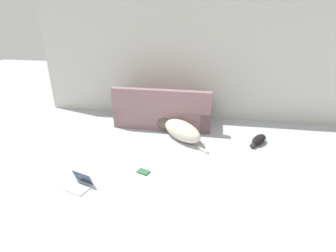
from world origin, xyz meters
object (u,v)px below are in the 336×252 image
laptop_open (80,182)px  couch (164,112)px  cat (258,140)px  book_green (143,172)px  dog (179,129)px

laptop_open → couch: bearing=89.7°
cat → book_green: (-1.84, -1.26, -0.07)m
dog → cat: (1.48, -0.03, -0.10)m
dog → cat: 1.48m
couch → cat: size_ratio=3.75×
couch → dog: bearing=124.2°
couch → cat: (1.87, -0.62, -0.19)m
laptop_open → book_green: 0.91m
book_green → laptop_open: bearing=-148.6°
book_green → cat: bearing=34.4°
laptop_open → cat: bearing=50.7°
dog → laptop_open: dog is taller
cat → laptop_open: (-2.61, -1.73, -0.01)m
couch → dog: (0.40, -0.59, -0.10)m
dog → laptop_open: 2.09m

